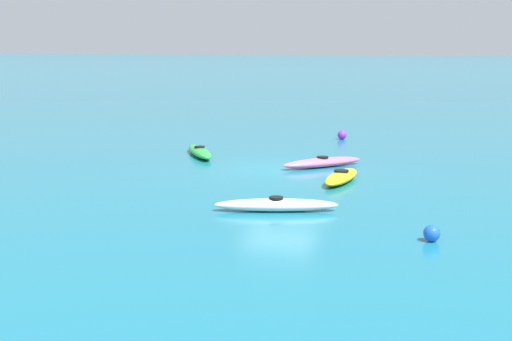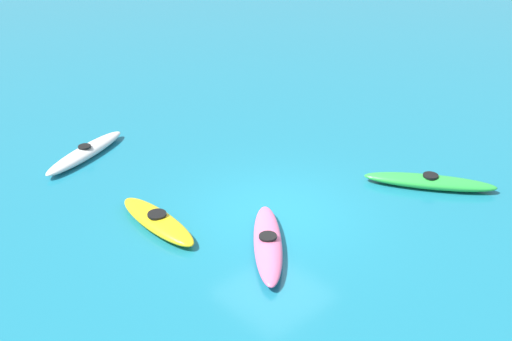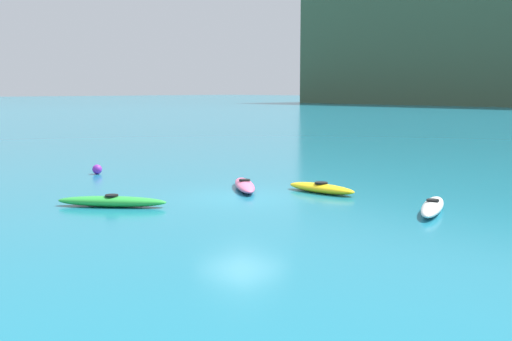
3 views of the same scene
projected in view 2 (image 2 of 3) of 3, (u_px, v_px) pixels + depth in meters
ground_plane at (275, 213)px, 15.77m from camera, size 600.00×600.00×0.00m
kayak_green at (430, 182)px, 16.82m from camera, size 3.09×2.47×0.37m
kayak_white at (85, 152)px, 18.35m from camera, size 1.63×3.13×0.37m
kayak_pink at (268, 243)px, 14.32m from camera, size 2.77×2.51×0.37m
kayak_yellow at (157, 221)px, 15.14m from camera, size 2.73×0.76×0.37m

